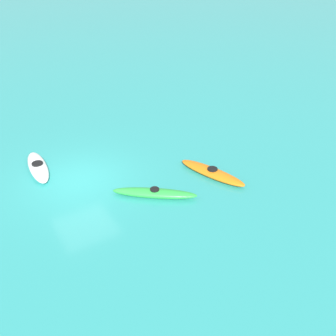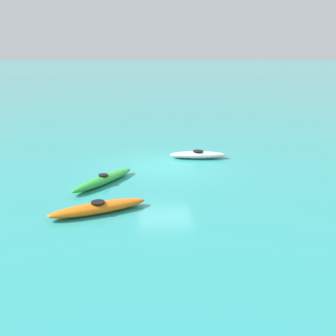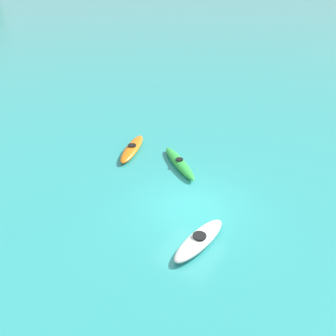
% 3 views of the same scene
% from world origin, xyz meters
% --- Properties ---
extents(ground_plane, '(600.00, 600.00, 0.00)m').
position_xyz_m(ground_plane, '(0.00, 0.00, 0.00)').
color(ground_plane, teal).
extents(kayak_white, '(2.76, 1.01, 0.37)m').
position_xyz_m(kayak_white, '(-1.70, -1.22, 0.16)').
color(kayak_white, white).
rests_on(kayak_white, ground_plane).
extents(kayak_orange, '(3.19, 1.73, 0.37)m').
position_xyz_m(kayak_orange, '(2.56, 4.96, 0.16)').
color(kayak_orange, orange).
rests_on(kayak_orange, ground_plane).
extents(kayak_green, '(2.48, 3.01, 0.37)m').
position_xyz_m(kayak_green, '(2.58, 2.14, 0.16)').
color(kayak_green, green).
rests_on(kayak_green, ground_plane).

